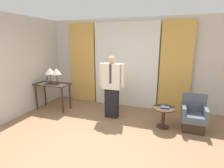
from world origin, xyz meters
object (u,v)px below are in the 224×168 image
side_table (163,114)px  book (165,107)px  table_lamp_left (50,71)px  person (112,85)px  table_lamp_right (56,72)px  bottle_near_edge (47,81)px  armchair (193,117)px  desk (53,88)px

side_table → book: book is taller
table_lamp_left → side_table: bearing=-3.7°
person → table_lamp_right: bearing=177.9°
person → bottle_near_edge: bearing=-174.3°
table_lamp_right → armchair: bearing=-1.3°
table_lamp_left → table_lamp_right: 0.23m
desk → table_lamp_left: 0.52m
table_lamp_left → side_table: 3.43m
desk → armchair: size_ratio=1.28×
bottle_near_edge → armchair: size_ratio=0.32×
armchair → bottle_near_edge: bearing=-177.5°
table_lamp_left → armchair: (4.00, -0.09, -0.83)m
table_lamp_left → armchair: bearing=-1.2°
person → armchair: size_ratio=2.04×
table_lamp_right → bottle_near_edge: 0.38m
book → bottle_near_edge: bearing=-179.1°
desk → book: size_ratio=5.15×
desk → side_table: (3.22, -0.13, -0.31)m
desk → bottle_near_edge: (-0.03, -0.17, 0.25)m
table_lamp_left → bottle_near_edge: (0.09, -0.25, -0.24)m
book → desk: bearing=178.0°
desk → side_table: size_ratio=2.01×
table_lamp_left → table_lamp_right: bearing=0.0°
desk → person: size_ratio=0.63×
bottle_near_edge → book: 3.29m
table_lamp_right → side_table: size_ratio=0.88×
armchair → book: bearing=-169.8°
person → armchair: (2.01, -0.02, -0.58)m
table_lamp_right → person: 1.78m
table_lamp_right → bottle_near_edge: (-0.14, -0.25, -0.24)m
book → table_lamp_left: bearing=176.5°
desk → armchair: 3.90m
side_table → bottle_near_edge: bearing=-179.3°
desk → table_lamp_right: size_ratio=2.28×
table_lamp_right → side_table: bearing=-4.0°
desk → person: person is taller
bottle_near_edge → person: size_ratio=0.16×
table_lamp_left → table_lamp_right: (0.23, 0.00, 0.00)m
desk → table_lamp_right: 0.52m
table_lamp_right → side_table: 3.21m
armchair → person: bearing=179.4°
side_table → armchair: bearing=11.1°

